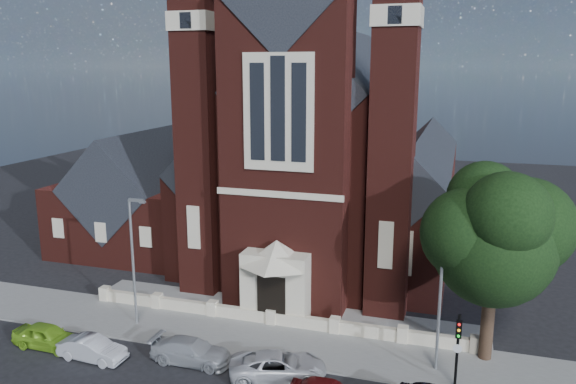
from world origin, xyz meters
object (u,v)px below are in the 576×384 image
at_px(street_tree, 497,240).
at_px(car_white_suv, 278,366).
at_px(parish_hall, 142,202).
at_px(traffic_signal, 458,342).
at_px(car_lime_van, 47,336).
at_px(church, 333,155).
at_px(car_silver_b, 191,351).
at_px(car_silver_a, 92,349).
at_px(street_lamp_left, 134,255).
at_px(street_lamp_right, 442,289).

xyz_separation_m(street_tree, car_white_suv, (-10.30, -4.89, -6.27)).
height_order(parish_hall, traffic_signal, parish_hall).
bearing_deg(traffic_signal, car_lime_van, -173.80).
xyz_separation_m(church, parish_hall, (-16.00, -4.94, -4.17)).
distance_m(traffic_signal, car_white_suv, 9.05).
relative_size(traffic_signal, car_silver_b, 0.88).
bearing_deg(car_lime_van, parish_hall, 15.29).
height_order(car_silver_b, car_white_suv, car_white_suv).
bearing_deg(car_silver_a, street_lamp_left, 1.59).
xyz_separation_m(street_lamp_right, car_lime_van, (-21.39, -4.00, -3.91)).
height_order(church, street_tree, church).
relative_size(street_tree, car_silver_a, 2.78).
bearing_deg(church, car_lime_van, -116.23).
relative_size(parish_hall, street_lamp_left, 1.51).
xyz_separation_m(street_tree, car_silver_a, (-20.57, -6.11, -6.32)).
bearing_deg(street_lamp_right, car_silver_b, -166.45).
bearing_deg(street_lamp_right, car_white_suv, -157.81).
bearing_deg(street_tree, car_silver_a, -163.45).
relative_size(church, traffic_signal, 8.72).
relative_size(street_lamp_right, car_lime_van, 2.02).
xyz_separation_m(street_tree, car_silver_b, (-15.26, -4.78, -6.30)).
xyz_separation_m(car_silver_a, car_white_suv, (10.27, 1.22, 0.06)).
height_order(street_tree, traffic_signal, street_tree).
bearing_deg(church, street_lamp_right, -61.96).
xyz_separation_m(parish_hall, car_lime_van, (4.70, -18.00, -3.33)).
height_order(church, street_lamp_left, church).
xyz_separation_m(car_lime_van, car_silver_b, (8.64, 0.92, -0.03)).
distance_m(church, car_silver_a, 25.80).
distance_m(parish_hall, car_white_suv, 25.32).
bearing_deg(church, parish_hall, -162.84).
xyz_separation_m(street_lamp_left, traffic_signal, (18.91, -1.57, -2.02)).
xyz_separation_m(traffic_signal, car_silver_b, (-13.67, -1.50, -1.93)).
distance_m(street_lamp_right, car_white_suv, 9.28).
relative_size(car_silver_a, car_white_suv, 0.77).
bearing_deg(traffic_signal, car_silver_b, -173.74).
xyz_separation_m(traffic_signal, car_lime_van, (-22.30, -2.42, -1.90)).
relative_size(church, car_white_suv, 7.01).
bearing_deg(street_lamp_left, car_lime_van, -130.30).
relative_size(street_tree, car_silver_b, 2.36).
bearing_deg(parish_hall, car_silver_b, -52.01).
distance_m(parish_hall, car_lime_van, 18.90).
relative_size(street_tree, car_white_suv, 2.15).
bearing_deg(street_lamp_left, car_silver_a, -90.88).
bearing_deg(car_silver_b, parish_hall, 37.88).
distance_m(street_lamp_right, car_silver_b, 13.70).
bearing_deg(car_silver_b, car_lime_van, 96.01).
relative_size(church, street_lamp_right, 4.31).
distance_m(church, parish_hall, 17.26).
bearing_deg(car_white_suv, car_silver_a, 77.03).
bearing_deg(street_lamp_right, car_lime_van, -169.41).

